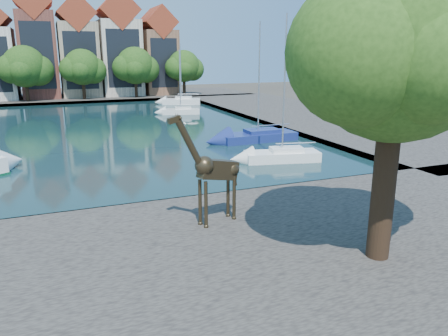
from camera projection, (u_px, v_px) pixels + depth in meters
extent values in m
plane|color=#38332B|center=(127.00, 213.00, 21.30)|extent=(160.00, 160.00, 0.00)
cube|color=black|center=(86.00, 131.00, 42.84)|extent=(38.00, 50.00, 0.08)
cube|color=#4B4841|center=(160.00, 274.00, 14.95)|extent=(50.00, 14.00, 0.50)
cube|color=#4B4841|center=(69.00, 98.00, 71.52)|extent=(60.00, 16.00, 0.50)
cube|color=#4B4841|center=(305.00, 116.00, 51.67)|extent=(14.00, 52.00, 0.50)
cylinder|color=#332114|center=(384.00, 183.00, 15.04)|extent=(0.80, 0.80, 5.50)
sphere|color=#244614|center=(398.00, 42.00, 13.83)|extent=(6.40, 6.40, 6.40)
sphere|color=#244614|center=(434.00, 62.00, 14.95)|extent=(4.80, 4.80, 4.80)
sphere|color=#244614|center=(360.00, 53.00, 12.93)|extent=(4.48, 4.48, 4.48)
cube|color=brown|center=(39.00, 55.00, 68.34)|extent=(5.39, 9.00, 13.00)
cube|color=brown|center=(33.00, 3.00, 66.35)|extent=(5.44, 9.18, 5.44)
cube|color=black|center=(38.00, 56.00, 64.32)|extent=(4.40, 0.05, 9.75)
cube|color=tan|center=(79.00, 60.00, 70.67)|extent=(5.88, 9.00, 11.50)
cube|color=brown|center=(75.00, 14.00, 68.84)|extent=(5.94, 9.18, 5.94)
cube|color=black|center=(81.00, 61.00, 66.65)|extent=(4.80, 0.05, 8.62)
cube|color=beige|center=(120.00, 58.00, 72.92)|extent=(6.37, 9.00, 12.00)
cube|color=brown|center=(117.00, 11.00, 70.99)|extent=(6.43, 9.18, 6.43)
cube|color=black|center=(124.00, 59.00, 68.90)|extent=(5.20, 0.05, 9.00)
cube|color=brown|center=(158.00, 62.00, 75.42)|extent=(5.39, 9.00, 10.50)
cube|color=brown|center=(156.00, 23.00, 73.75)|extent=(5.44, 9.18, 5.44)
cube|color=black|center=(164.00, 63.00, 71.40)|extent=(4.40, 0.05, 7.88)
cylinder|color=#332114|center=(27.00, 90.00, 63.97)|extent=(0.50, 0.50, 3.20)
sphere|color=#174012|center=(24.00, 66.00, 63.08)|extent=(6.00, 6.00, 6.00)
sphere|color=#174012|center=(38.00, 70.00, 64.15)|extent=(4.50, 4.50, 4.50)
sphere|color=#174012|center=(12.00, 69.00, 62.22)|extent=(4.20, 4.20, 4.20)
cylinder|color=#332114|center=(84.00, 89.00, 66.81)|extent=(0.50, 0.50, 3.20)
sphere|color=#174012|center=(82.00, 67.00, 65.98)|extent=(5.40, 5.40, 5.40)
sphere|color=#174012|center=(93.00, 70.00, 66.96)|extent=(4.05, 4.05, 4.05)
sphere|color=#174012|center=(72.00, 69.00, 65.16)|extent=(3.78, 3.78, 3.78)
cylinder|color=#332114|center=(136.00, 87.00, 69.65)|extent=(0.50, 0.50, 3.20)
sphere|color=#174012|center=(135.00, 66.00, 68.79)|extent=(5.80, 5.80, 5.80)
sphere|color=#174012|center=(146.00, 69.00, 69.83)|extent=(4.35, 4.35, 4.35)
sphere|color=#174012|center=(125.00, 68.00, 67.94)|extent=(4.06, 4.06, 4.06)
cylinder|color=#332114|center=(184.00, 86.00, 72.50)|extent=(0.50, 0.50, 3.20)
sphere|color=#174012|center=(184.00, 66.00, 71.68)|extent=(5.20, 5.20, 5.20)
sphere|color=#174012|center=(192.00, 69.00, 72.64)|extent=(3.90, 3.90, 3.90)
sphere|color=#174012|center=(176.00, 68.00, 70.88)|extent=(3.64, 3.64, 3.64)
cylinder|color=#332919|center=(206.00, 205.00, 18.05)|extent=(0.15, 0.15, 2.00)
cylinder|color=#332919|center=(200.00, 202.00, 18.37)|extent=(0.15, 0.15, 2.00)
cylinder|color=#332919|center=(234.00, 197.00, 18.97)|extent=(0.15, 0.15, 2.00)
cylinder|color=#332919|center=(228.00, 195.00, 19.29)|extent=(0.15, 0.15, 2.00)
cube|color=#332919|center=(218.00, 169.00, 18.35)|extent=(2.01, 1.07, 1.17)
cylinder|color=#332919|center=(190.00, 144.00, 17.16)|extent=(1.31, 0.65, 2.07)
cube|color=#332919|center=(174.00, 120.00, 16.48)|extent=(0.58, 0.33, 0.32)
cube|color=white|center=(282.00, 155.00, 30.96)|extent=(5.50, 2.92, 0.88)
cube|color=white|center=(282.00, 151.00, 30.89)|extent=(2.51, 1.75, 0.49)
cylinder|color=#B2B2B7|center=(285.00, 85.00, 29.69)|extent=(0.12, 0.12, 9.30)
cube|color=navy|center=(258.00, 136.00, 37.99)|extent=(6.82, 2.54, 0.90)
cube|color=navy|center=(258.00, 132.00, 37.91)|extent=(3.00, 1.73, 0.50)
cylinder|color=#B2B2B7|center=(259.00, 79.00, 36.73)|extent=(0.12, 0.12, 9.23)
cube|color=silver|center=(181.00, 111.00, 54.16)|extent=(4.80, 2.62, 0.81)
cube|color=silver|center=(181.00, 109.00, 54.09)|extent=(2.20, 1.55, 0.45)
cylinder|color=#B2B2B7|center=(180.00, 80.00, 53.18)|extent=(0.11, 0.11, 7.14)
cube|color=white|center=(181.00, 101.00, 64.21)|extent=(5.79, 3.58, 1.03)
cube|color=white|center=(181.00, 98.00, 64.12)|extent=(2.69, 2.04, 0.57)
cylinder|color=#B2B2B7|center=(181.00, 71.00, 63.12)|extent=(0.14, 0.14, 7.88)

